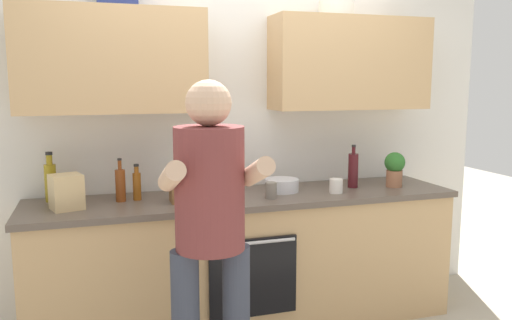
% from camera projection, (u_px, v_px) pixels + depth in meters
% --- Properties ---
extents(back_wall_unit, '(4.00, 0.38, 2.50)m').
position_uv_depth(back_wall_unit, '(235.00, 104.00, 3.59)').
color(back_wall_unit, silver).
rests_on(back_wall_unit, ground).
extents(counter, '(2.84, 0.67, 0.90)m').
position_uv_depth(counter, '(247.00, 260.00, 3.49)').
color(counter, tan).
rests_on(counter, ground).
extents(person_standing, '(0.49, 0.45, 1.66)m').
position_uv_depth(person_standing, '(210.00, 221.00, 2.51)').
color(person_standing, '#383D4C').
rests_on(person_standing, ground).
extents(bottle_hotsauce, '(0.06, 0.06, 0.33)m').
position_uv_depth(bottle_hotsauce, '(232.00, 173.00, 3.48)').
color(bottle_hotsauce, red).
rests_on(bottle_hotsauce, counter).
extents(bottle_wine, '(0.07, 0.07, 0.31)m').
position_uv_depth(bottle_wine, '(353.00, 170.00, 3.66)').
color(bottle_wine, '#471419').
rests_on(bottle_wine, counter).
extents(bottle_oil, '(0.07, 0.07, 0.31)m').
position_uv_depth(bottle_oil, '(50.00, 181.00, 3.23)').
color(bottle_oil, olive).
rests_on(bottle_oil, counter).
extents(bottle_water, '(0.06, 0.06, 0.27)m').
position_uv_depth(bottle_water, '(225.00, 183.00, 3.30)').
color(bottle_water, silver).
rests_on(bottle_water, counter).
extents(bottle_vinegar, '(0.06, 0.06, 0.27)m').
position_uv_depth(bottle_vinegar, '(120.00, 185.00, 3.23)').
color(bottle_vinegar, brown).
rests_on(bottle_vinegar, counter).
extents(bottle_syrup, '(0.05, 0.05, 0.23)m').
position_uv_depth(bottle_syrup, '(137.00, 185.00, 3.27)').
color(bottle_syrup, '#8C4C14').
rests_on(bottle_syrup, counter).
extents(cup_stoneware, '(0.07, 0.07, 0.11)m').
position_uv_depth(cup_stoneware, '(271.00, 190.00, 3.33)').
color(cup_stoneware, slate).
rests_on(cup_stoneware, counter).
extents(cup_coffee, '(0.09, 0.09, 0.10)m').
position_uv_depth(cup_coffee, '(336.00, 186.00, 3.49)').
color(cup_coffee, white).
rests_on(cup_coffee, counter).
extents(mixing_bowl, '(0.23, 0.23, 0.09)m').
position_uv_depth(mixing_bowl, '(282.00, 185.00, 3.54)').
color(mixing_bowl, silver).
rests_on(mixing_bowl, counter).
extents(knife_block, '(0.10, 0.14, 0.30)m').
position_uv_depth(knife_block, '(178.00, 183.00, 3.21)').
color(knife_block, brown).
rests_on(knife_block, counter).
extents(potted_herb, '(0.15, 0.15, 0.25)m').
position_uv_depth(potted_herb, '(395.00, 168.00, 3.69)').
color(potted_herb, '#9E6647').
rests_on(potted_herb, counter).
extents(grocery_bag_bread, '(0.21, 0.21, 0.21)m').
position_uv_depth(grocery_bag_bread, '(66.00, 192.00, 3.04)').
color(grocery_bag_bread, tan).
rests_on(grocery_bag_bread, counter).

